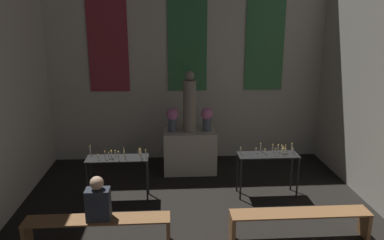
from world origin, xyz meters
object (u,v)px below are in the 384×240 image
at_px(candle_rack_right, 268,160).
at_px(pew_back_right, 300,219).
at_px(altar, 190,151).
at_px(person_seated, 98,201).
at_px(candle_rack_left, 118,164).
at_px(statue, 190,104).
at_px(flower_vase_right, 207,117).
at_px(flower_vase_left, 172,118).
at_px(pew_back_left, 98,226).

relative_size(candle_rack_right, pew_back_right, 0.53).
height_order(altar, candle_rack_right, candle_rack_right).
bearing_deg(person_seated, candle_rack_left, 86.47).
bearing_deg(altar, candle_rack_right, -41.24).
bearing_deg(statue, flower_vase_right, 0.00).
xyz_separation_m(flower_vase_right, pew_back_right, (1.20, -2.87, -0.94)).
bearing_deg(flower_vase_right, candle_rack_right, -49.89).
height_order(flower_vase_right, candle_rack_left, flower_vase_right).
xyz_separation_m(flower_vase_left, candle_rack_right, (1.86, -1.29, -0.55)).
distance_m(altar, flower_vase_left, 0.89).
distance_m(altar, statue, 1.12).
distance_m(pew_back_left, person_seated, 0.43).
bearing_deg(candle_rack_right, statue, 138.76).
relative_size(flower_vase_left, pew_back_right, 0.24).
distance_m(altar, candle_rack_right, 1.98).
relative_size(flower_vase_right, pew_back_right, 0.24).
distance_m(pew_back_right, person_seated, 3.17).
height_order(pew_back_right, person_seated, person_seated).
bearing_deg(statue, pew_back_right, -61.09).
distance_m(candle_rack_right, pew_back_right, 1.63).
bearing_deg(flower_vase_right, candle_rack_left, -144.86).
distance_m(altar, flower_vase_right, 0.89).
relative_size(candle_rack_left, pew_back_right, 0.53).
xyz_separation_m(altar, pew_back_right, (1.59, -2.87, -0.14)).
height_order(statue, pew_back_right, statue).
xyz_separation_m(statue, flower_vase_left, (-0.39, 0.00, -0.32)).
xyz_separation_m(statue, pew_back_left, (-1.59, -2.87, -1.25)).
relative_size(statue, pew_back_right, 0.61).
bearing_deg(candle_rack_right, flower_vase_left, 145.20).
bearing_deg(candle_rack_left, pew_back_left, -94.64).
height_order(flower_vase_left, candle_rack_right, flower_vase_left).
relative_size(pew_back_left, person_seated, 3.20).
xyz_separation_m(flower_vase_right, pew_back_left, (-1.97, -2.87, -0.94)).
relative_size(flower_vase_left, candle_rack_right, 0.45).
relative_size(statue, person_seated, 1.95).
distance_m(statue, pew_back_left, 3.51).
bearing_deg(flower_vase_left, pew_back_left, -112.68).
relative_size(candle_rack_right, pew_back_left, 0.53).
bearing_deg(pew_back_left, flower_vase_right, 55.53).
relative_size(flower_vase_left, pew_back_left, 0.24).
height_order(candle_rack_left, pew_back_left, candle_rack_left).
bearing_deg(altar, person_seated, -118.44).
bearing_deg(altar, pew_back_right, -61.09).
height_order(flower_vase_right, candle_rack_right, flower_vase_right).
xyz_separation_m(altar, candle_rack_left, (-1.46, -1.30, 0.25)).
distance_m(flower_vase_left, candle_rack_right, 2.33).
bearing_deg(pew_back_right, flower_vase_left, 124.47).
bearing_deg(flower_vase_left, person_seated, -112.16).
xyz_separation_m(candle_rack_right, pew_back_left, (-3.06, -1.58, -0.38)).
distance_m(statue, flower_vase_left, 0.50).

